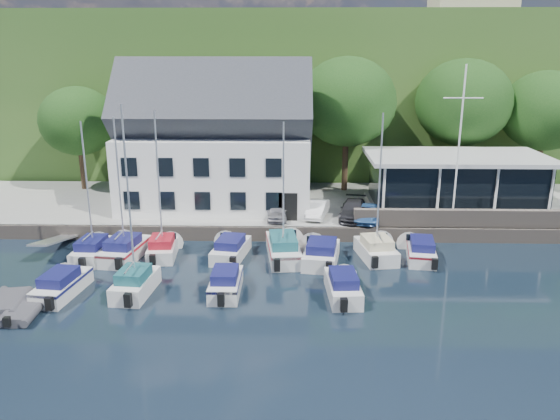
# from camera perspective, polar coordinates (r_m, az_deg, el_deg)

# --- Properties ---
(ground) EXTENTS (180.00, 180.00, 0.00)m
(ground) POSITION_cam_1_polar(r_m,az_deg,el_deg) (27.30, 3.77, -11.03)
(ground) COLOR black
(ground) RESTS_ON ground
(quay) EXTENTS (60.00, 13.00, 1.00)m
(quay) POSITION_cam_1_polar(r_m,az_deg,el_deg) (43.44, 2.89, 0.24)
(quay) COLOR gray
(quay) RESTS_ON ground
(quay_face) EXTENTS (60.00, 0.30, 1.00)m
(quay_face) POSITION_cam_1_polar(r_m,az_deg,el_deg) (37.24, 3.13, -2.54)
(quay_face) COLOR #6D6157
(quay_face) RESTS_ON ground
(hillside) EXTENTS (160.00, 75.00, 16.00)m
(hillside) POSITION_cam_1_polar(r_m,az_deg,el_deg) (86.35, 2.23, 13.32)
(hillside) COLOR #2B521F
(hillside) RESTS_ON ground
(field_patch) EXTENTS (50.00, 30.00, 0.30)m
(field_patch) POSITION_cam_1_polar(r_m,az_deg,el_deg) (94.74, 7.32, 18.41)
(field_patch) COLOR #526331
(field_patch) RESTS_ON hillside
(harbor_building) EXTENTS (14.40, 8.20, 8.70)m
(harbor_building) POSITION_cam_1_polar(r_m,az_deg,el_deg) (41.76, -6.69, 6.32)
(harbor_building) COLOR white
(harbor_building) RESTS_ON quay
(club_pavilion) EXTENTS (13.20, 7.20, 4.10)m
(club_pavilion) POSITION_cam_1_polar(r_m,az_deg,el_deg) (43.08, 17.79, 2.83)
(club_pavilion) COLOR black
(club_pavilion) RESTS_ON quay
(seawall) EXTENTS (18.00, 0.50, 1.20)m
(seawall) POSITION_cam_1_polar(r_m,az_deg,el_deg) (39.53, 20.80, -0.82)
(seawall) COLOR #6D6157
(seawall) RESTS_ON quay
(gangway) EXTENTS (1.20, 6.00, 1.40)m
(gangway) POSITION_cam_1_polar(r_m,az_deg,el_deg) (38.68, -22.09, -3.82)
(gangway) COLOR silver
(gangway) RESTS_ON ground
(car_silver) EXTENTS (1.37, 3.39, 1.15)m
(car_silver) POSITION_cam_1_polar(r_m,az_deg,el_deg) (38.69, -0.28, -0.12)
(car_silver) COLOR #ABABB0
(car_silver) RESTS_ON quay
(car_white) EXTENTS (2.01, 3.73, 1.17)m
(car_white) POSITION_cam_1_polar(r_m,az_deg,el_deg) (39.28, 3.93, 0.11)
(car_white) COLOR silver
(car_white) RESTS_ON quay
(car_dgrey) EXTENTS (2.55, 4.58, 1.25)m
(car_dgrey) POSITION_cam_1_polar(r_m,az_deg,el_deg) (39.23, 7.66, 0.04)
(car_dgrey) COLOR #2A292E
(car_dgrey) RESTS_ON quay
(car_blue) EXTENTS (2.13, 3.65, 1.17)m
(car_blue) POSITION_cam_1_polar(r_m,az_deg,el_deg) (38.79, 9.17, -0.27)
(car_blue) COLOR #325F9B
(car_blue) RESTS_ON quay
(flagpole) EXTENTS (2.57, 0.20, 10.71)m
(flagpole) POSITION_cam_1_polar(r_m,az_deg,el_deg) (38.44, 18.18, 6.27)
(flagpole) COLOR white
(flagpole) RESTS_ON quay
(tree_0) EXTENTS (6.38, 6.38, 8.72)m
(tree_0) POSITION_cam_1_polar(r_m,az_deg,el_deg) (49.55, -20.19, 7.02)
(tree_0) COLOR #133810
(tree_0) RESTS_ON quay
(tree_1) EXTENTS (7.06, 7.06, 9.65)m
(tree_1) POSITION_cam_1_polar(r_m,az_deg,el_deg) (47.57, -10.35, 7.97)
(tree_1) COLOR #133810
(tree_1) RESTS_ON quay
(tree_2) EXTENTS (7.52, 7.52, 10.28)m
(tree_2) POSITION_cam_1_polar(r_m,az_deg,el_deg) (46.65, -1.49, 8.46)
(tree_2) COLOR #133810
(tree_2) RESTS_ON quay
(tree_3) EXTENTS (8.15, 8.15, 11.14)m
(tree_3) POSITION_cam_1_polar(r_m,az_deg,el_deg) (46.31, 6.94, 8.82)
(tree_3) COLOR #133810
(tree_3) RESTS_ON quay
(tree_4) EXTENTS (8.02, 8.02, 10.96)m
(tree_4) POSITION_cam_1_polar(r_m,az_deg,el_deg) (49.21, 18.42, 8.45)
(tree_4) COLOR #133810
(tree_4) RESTS_ON quay
(tree_5) EXTENTS (7.33, 7.33, 10.02)m
(tree_5) POSITION_cam_1_polar(r_m,az_deg,el_deg) (51.23, 25.77, 7.42)
(tree_5) COLOR #133810
(tree_5) RESTS_ON quay
(boat_r1_0) EXTENTS (2.05, 5.78, 8.39)m
(boat_r1_0) POSITION_cam_1_polar(r_m,az_deg,el_deg) (35.10, -19.44, 1.65)
(boat_r1_0) COLOR silver
(boat_r1_0) RESTS_ON ground
(boat_r1_1) EXTENTS (2.88, 6.21, 9.01)m
(boat_r1_1) POSITION_cam_1_polar(r_m,az_deg,el_deg) (34.37, -16.43, 2.15)
(boat_r1_1) COLOR silver
(boat_r1_1) RESTS_ON ground
(boat_r1_2) EXTENTS (2.22, 5.18, 8.30)m
(boat_r1_2) POSITION_cam_1_polar(r_m,az_deg,el_deg) (34.20, -12.50, 1.75)
(boat_r1_2) COLOR silver
(boat_r1_2) RESTS_ON ground
(boat_r1_3) EXTENTS (2.79, 5.88, 1.37)m
(boat_r1_3) POSITION_cam_1_polar(r_m,az_deg,el_deg) (34.45, -5.16, -3.85)
(boat_r1_3) COLOR silver
(boat_r1_3) RESTS_ON ground
(boat_r1_4) EXTENTS (2.83, 7.30, 9.46)m
(boat_r1_4) POSITION_cam_1_polar(r_m,az_deg,el_deg) (33.07, 0.36, 2.69)
(boat_r1_4) COLOR silver
(boat_r1_4) RESTS_ON ground
(boat_r1_5) EXTENTS (3.02, 6.00, 1.47)m
(boat_r1_5) POSITION_cam_1_polar(r_m,az_deg,el_deg) (33.53, 4.34, -4.32)
(boat_r1_5) COLOR silver
(boat_r1_5) RESTS_ON ground
(boat_r1_6) EXTENTS (2.94, 5.67, 8.83)m
(boat_r1_6) POSITION_cam_1_polar(r_m,az_deg,el_deg) (33.55, 10.32, 2.06)
(boat_r1_6) COLOR silver
(boat_r1_6) RESTS_ON ground
(boat_r1_7) EXTENTS (2.60, 6.04, 1.35)m
(boat_r1_7) POSITION_cam_1_polar(r_m,az_deg,el_deg) (35.23, 14.51, -3.88)
(boat_r1_7) COLOR silver
(boat_r1_7) RESTS_ON ground
(boat_r2_0) EXTENTS (2.41, 5.88, 1.39)m
(boat_r2_0) POSITION_cam_1_polar(r_m,az_deg,el_deg) (31.44, -21.84, -7.04)
(boat_r2_0) COLOR silver
(boat_r2_0) RESTS_ON ground
(boat_r2_1) EXTENTS (2.27, 5.33, 9.09)m
(boat_r2_1) POSITION_cam_1_polar(r_m,az_deg,el_deg) (29.04, -15.43, -0.24)
(boat_r2_1) COLOR silver
(boat_r2_1) RESTS_ON ground
(boat_r2_2) EXTENTS (1.71, 5.21, 1.41)m
(boat_r2_2) POSITION_cam_1_polar(r_m,az_deg,el_deg) (29.58, -5.69, -7.32)
(boat_r2_2) COLOR silver
(boat_r2_2) RESTS_ON ground
(boat_r2_3) EXTENTS (2.06, 5.77, 1.42)m
(boat_r2_3) POSITION_cam_1_polar(r_m,az_deg,el_deg) (29.23, 6.59, -7.64)
(boat_r2_3) COLOR silver
(boat_r2_3) RESTS_ON ground
(dinghy_0) EXTENTS (2.33, 3.33, 0.72)m
(dinghy_0) POSITION_cam_1_polar(r_m,az_deg,el_deg) (31.20, -26.56, -8.47)
(dinghy_0) COLOR #39393E
(dinghy_0) RESTS_ON ground
(dinghy_1) EXTENTS (1.85, 2.90, 0.65)m
(dinghy_1) POSITION_cam_1_polar(r_m,az_deg,el_deg) (29.86, -25.33, -9.48)
(dinghy_1) COLOR #39393E
(dinghy_1) RESTS_ON ground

